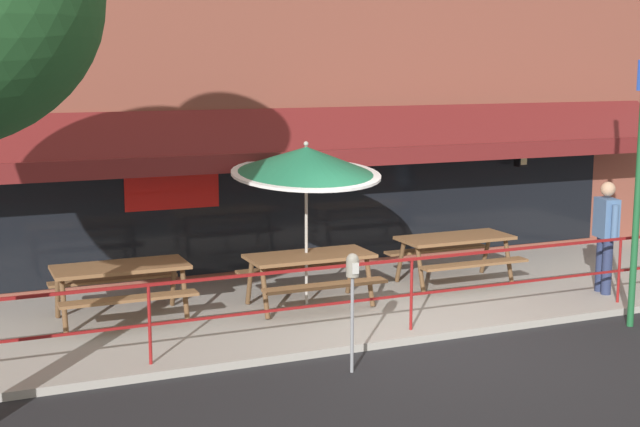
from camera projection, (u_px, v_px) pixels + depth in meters
ground_plane at (422, 343)px, 11.47m from camera, size 120.00×120.00×0.00m
patio_deck at (355, 302)px, 13.28m from camera, size 15.00×4.00×0.10m
restaurant_building at (299, 19)px, 14.59m from camera, size 15.00×1.60×8.62m
patio_railing at (412, 278)px, 11.61m from camera, size 13.84×0.04×0.97m
picnic_table_left at (121, 277)px, 12.07m from camera, size 1.80×1.42×0.76m
picnic_table_centre at (310, 265)px, 12.76m from camera, size 1.80×1.42×0.76m
picnic_table_right at (455, 246)px, 14.08m from camera, size 1.80×1.42×0.76m
patio_umbrella_centre at (306, 162)px, 12.63m from camera, size 2.14×2.14×2.40m
pedestrian_walking at (606, 231)px, 13.46m from camera, size 0.33×0.61×1.71m
parking_meter_near at (352, 277)px, 10.21m from camera, size 0.15×0.16×1.42m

